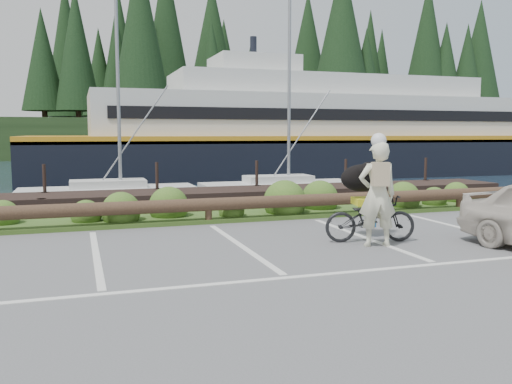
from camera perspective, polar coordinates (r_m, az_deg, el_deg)
ground at (r=8.35m, az=2.34°, el=-8.35°), size 72.00×72.00×0.00m
harbor_backdrop at (r=86.12m, az=-16.16°, el=4.58°), size 170.00×160.00×30.00m
vegetation_strip at (r=13.33m, az=-5.71°, el=-2.65°), size 34.00×1.60×0.10m
log_rail at (r=12.67m, az=-5.01°, el=-3.34°), size 32.00×0.30×0.60m
bicycle at (r=10.70m, az=11.92°, el=-2.72°), size 1.85×1.00×0.92m
cyclist at (r=10.24m, az=12.65°, el=-0.25°), size 0.80×0.62×1.94m
dog at (r=11.15m, az=11.17°, el=1.47°), size 0.68×1.04×0.55m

